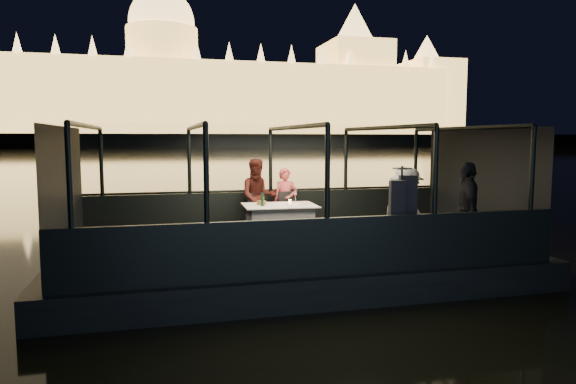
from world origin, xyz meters
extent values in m
plane|color=black|center=(0.00, 80.00, 0.00)|extent=(500.00, 500.00, 0.00)
cube|color=black|center=(0.00, 0.00, 0.00)|extent=(8.60, 4.40, 1.00)
cube|color=black|center=(0.00, 0.00, 0.48)|extent=(8.00, 4.00, 0.04)
cube|color=black|center=(0.00, 2.00, 0.95)|extent=(8.00, 0.08, 0.90)
cube|color=black|center=(0.00, -2.00, 0.95)|extent=(8.00, 0.08, 0.90)
cube|color=#423D33|center=(0.00, 210.00, 1.00)|extent=(400.00, 140.00, 6.00)
cube|color=silver|center=(-0.10, 0.67, 0.89)|extent=(1.49, 1.11, 0.77)
cube|color=black|center=(-0.41, 1.42, 0.95)|extent=(0.55, 0.55, 0.91)
cube|color=black|center=(0.25, 1.26, 0.95)|extent=(0.56, 0.56, 0.94)
imported|color=#CE4F4B|center=(0.24, 1.58, 1.25)|extent=(0.58, 0.45, 1.45)
imported|color=#3F1611|center=(-0.37, 1.60, 1.25)|extent=(0.81, 0.64, 1.66)
imported|color=silver|center=(1.81, -1.02, 1.35)|extent=(0.88, 1.16, 1.59)
imported|color=black|center=(2.74, -1.47, 1.35)|extent=(0.78, 1.08, 1.70)
cylinder|color=#143918|center=(-0.48, 0.56, 1.42)|extent=(0.07, 0.07, 0.26)
cylinder|color=olive|center=(-0.45, 0.79, 1.31)|extent=(0.21, 0.21, 0.08)
cylinder|color=gold|center=(0.14, 0.81, 1.31)|extent=(0.07, 0.07, 0.08)
cylinder|color=silver|center=(0.37, 0.67, 1.27)|extent=(0.28, 0.28, 0.01)
cylinder|color=white|center=(-0.32, 0.99, 1.27)|extent=(0.28, 0.28, 0.02)
camera|label=1|loc=(-2.46, -9.28, 2.59)|focal=32.00mm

